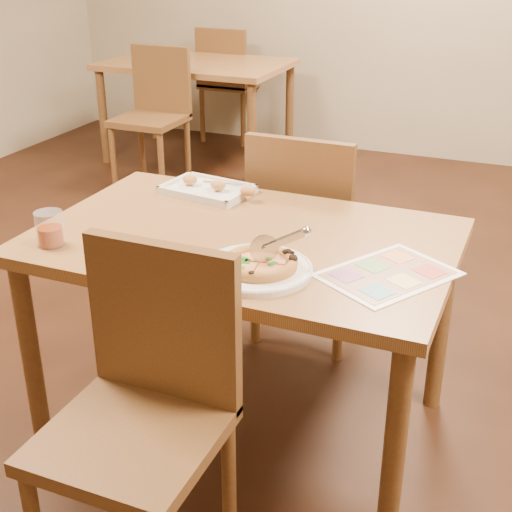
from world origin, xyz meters
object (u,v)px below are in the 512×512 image
at_px(bg_chair_near, 156,100).
at_px(plate, 256,270).
at_px(glass_tumbler, 50,231).
at_px(menu, 388,274).
at_px(dining_table, 244,260).
at_px(bg_chair_far, 226,71).
at_px(appetizer_tray, 210,190).
at_px(pizza, 259,263).
at_px(pizza_cutter, 278,243).
at_px(chair_near, 148,378).
at_px(chair_far, 305,216).
at_px(bg_table, 197,73).

relative_size(bg_chair_near, plate, 1.48).
relative_size(glass_tumbler, menu, 0.30).
relative_size(dining_table, bg_chair_near, 2.77).
distance_m(bg_chair_far, appetizer_tray, 3.28).
relative_size(plate, pizza, 1.47).
distance_m(bg_chair_near, appetizer_tray, 2.32).
xyz_separation_m(pizza, pizza_cutter, (0.05, 0.03, 0.06)).
height_order(glass_tumbler, menu, glass_tumbler).
bearing_deg(chair_near, chair_far, 90.00).
distance_m(chair_near, bg_table, 3.76).
xyz_separation_m(bg_chair_far, pizza_cutter, (1.79, -3.50, 0.24)).
xyz_separation_m(chair_near, appetizer_tray, (-0.27, 0.91, 0.17)).
relative_size(bg_chair_far, menu, 1.31).
distance_m(plate, menu, 0.37).
bearing_deg(bg_table, chair_far, -53.95).
bearing_deg(chair_near, glass_tumbler, 148.68).
relative_size(bg_table, menu, 3.63).
distance_m(bg_table, appetizer_tray, 2.83).
height_order(chair_near, pizza, chair_near).
distance_m(bg_table, plate, 3.49).
xyz_separation_m(dining_table, bg_chair_near, (-1.60, 2.20, -0.07)).
bearing_deg(bg_chair_near, bg_table, 90.00).
relative_size(bg_chair_far, appetizer_tray, 1.29).
distance_m(pizza, menu, 0.36).
xyz_separation_m(bg_chair_far, appetizer_tray, (1.33, -3.00, 0.17)).
bearing_deg(chair_far, pizza, 100.04).
bearing_deg(bg_table, appetizer_tray, -61.91).
height_order(chair_far, plate, chair_far).
relative_size(pizza_cutter, menu, 0.40).
bearing_deg(bg_chair_far, chair_near, 112.29).
bearing_deg(bg_chair_near, plate, -54.39).
bearing_deg(bg_chair_far, menu, 121.45).
bearing_deg(chair_far, glass_tumbler, 60.34).
bearing_deg(pizza, chair_far, 100.04).
xyz_separation_m(bg_table, bg_chair_near, (0.00, -0.60, -0.07)).
distance_m(chair_far, appetizer_tray, 0.43).
bearing_deg(glass_tumbler, bg_chair_far, 106.89).
relative_size(chair_far, appetizer_tray, 1.29).
bearing_deg(menu, chair_far, 124.40).
bearing_deg(plate, chair_near, -110.16).
height_order(appetizer_tray, glass_tumbler, glass_tumbler).
relative_size(bg_table, plate, 4.11).
xyz_separation_m(chair_near, bg_chair_far, (-1.60, 3.90, 0.00)).
distance_m(chair_near, bg_chair_far, 4.22).
distance_m(bg_table, pizza_cutter, 3.50).
height_order(bg_table, menu, menu).
bearing_deg(appetizer_tray, glass_tumbler, -111.96).
relative_size(chair_far, bg_table, 0.36).
height_order(dining_table, bg_chair_far, bg_chair_far).
bearing_deg(menu, bg_table, 125.66).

